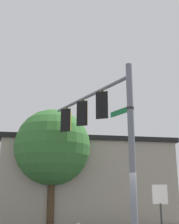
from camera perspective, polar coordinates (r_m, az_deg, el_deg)
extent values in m
cylinder|color=slate|center=(11.24, 8.05, -6.90)|extent=(0.25, 0.25, 6.76)
cylinder|color=slate|center=(14.27, -0.33, 2.96)|extent=(4.77, 3.94, 0.15)
cylinder|color=black|center=(13.26, 2.53, 3.68)|extent=(0.08, 0.08, 0.18)
cube|color=gold|center=(13.07, 2.56, 1.13)|extent=(0.36, 0.30, 1.05)
sphere|color=#590F0F|center=(13.35, 2.76, 2.35)|extent=(0.22, 0.22, 0.22)
cube|color=gold|center=(13.40, 2.77, 2.73)|extent=(0.24, 0.20, 0.03)
sphere|color=brown|center=(13.25, 2.77, 0.91)|extent=(0.22, 0.22, 0.22)
cube|color=gold|center=(13.29, 2.79, 1.30)|extent=(0.24, 0.20, 0.03)
sphere|color=#1EE533|center=(13.15, 2.79, -0.55)|extent=(0.22, 0.22, 0.22)
cube|color=gold|center=(13.20, 2.81, -0.16)|extent=(0.24, 0.20, 0.03)
cube|color=black|center=(12.92, 2.36, 1.33)|extent=(0.54, 0.03, 1.22)
cylinder|color=black|center=(14.55, -1.20, 1.93)|extent=(0.08, 0.08, 0.18)
cube|color=gold|center=(14.38, -1.21, -0.41)|extent=(0.36, 0.30, 1.05)
sphere|color=#590F0F|center=(14.64, -0.97, 0.73)|extent=(0.22, 0.22, 0.22)
cube|color=gold|center=(14.69, -0.94, 1.08)|extent=(0.24, 0.20, 0.03)
sphere|color=brown|center=(14.55, -0.97, -0.60)|extent=(0.22, 0.22, 0.22)
cube|color=gold|center=(14.60, -0.94, -0.24)|extent=(0.24, 0.20, 0.03)
sphere|color=#1EE533|center=(14.47, -0.98, -1.94)|extent=(0.22, 0.22, 0.22)
cube|color=gold|center=(14.51, -0.95, -1.57)|extent=(0.24, 0.20, 0.03)
cube|color=black|center=(14.22, -1.43, -0.25)|extent=(0.54, 0.03, 1.22)
cylinder|color=black|center=(15.90, -4.30, 0.46)|extent=(0.08, 0.08, 0.18)
cube|color=gold|center=(15.75, -4.34, -1.70)|extent=(0.36, 0.30, 1.05)
sphere|color=#590F0F|center=(16.00, -4.07, -0.63)|extent=(0.22, 0.22, 0.22)
cube|color=gold|center=(16.04, -4.03, -0.31)|extent=(0.24, 0.20, 0.03)
sphere|color=brown|center=(15.92, -4.09, -1.85)|extent=(0.22, 0.22, 0.22)
cube|color=gold|center=(15.96, -4.06, -1.52)|extent=(0.24, 0.20, 0.03)
sphere|color=#1EE533|center=(15.84, -4.11, -3.08)|extent=(0.22, 0.22, 0.22)
cube|color=gold|center=(15.88, -4.08, -2.75)|extent=(0.24, 0.20, 0.03)
cube|color=black|center=(15.59, -4.58, -1.56)|extent=(0.54, 0.03, 1.22)
cube|color=#147238|center=(12.08, 5.65, -0.05)|extent=(0.86, 0.71, 0.22)
cube|color=white|center=(12.06, 5.63, -0.03)|extent=(0.85, 0.70, 0.04)
cylinder|color=#262626|center=(11.57, 7.76, 0.71)|extent=(0.29, 0.29, 0.08)
cube|color=#A89E89|center=(21.94, -1.14, -13.37)|extent=(13.01, 11.31, 5.03)
cube|color=maroon|center=(25.67, -2.52, -13.09)|extent=(9.24, 5.55, 0.30)
cube|color=black|center=(22.19, -1.10, -6.48)|extent=(13.53, 11.76, 0.30)
cylinder|color=#4C3823|center=(18.13, -7.38, -16.17)|extent=(0.41, 0.41, 2.92)
sphere|color=#387533|center=(18.33, -7.05, -6.59)|extent=(4.56, 4.56, 4.56)
cylinder|color=#333333|center=(12.88, 13.56, -19.66)|extent=(0.08, 0.08, 1.40)
cube|color=silver|center=(12.84, 13.26, -14.99)|extent=(0.60, 0.04, 0.76)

